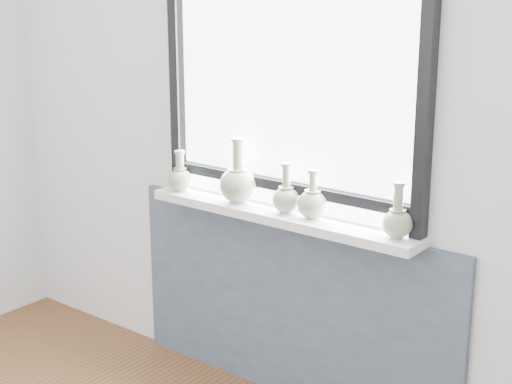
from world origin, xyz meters
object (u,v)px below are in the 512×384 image
Objects in this scene: vase_a at (180,178)px; vase_c at (286,197)px; vase_d at (313,202)px; vase_b at (238,182)px; windowsill at (279,216)px; vase_e at (397,221)px.

vase_a is 0.89× the size of vase_c.
vase_c reaches higher than vase_d.
vase_d is (0.39, 0.01, -0.02)m from vase_b.
vase_e reaches higher than windowsill.
vase_b is 0.39m from vase_d.
vase_a is at bearing -176.59° from vase_b.
vase_a is 1.12m from vase_e.
windowsill is at bearing -0.49° from vase_b.
vase_a is at bearing -177.79° from vase_c.
windowsill is 0.57m from vase_a.
vase_d is (0.17, 0.01, 0.09)m from windowsill.
vase_b reaches higher than vase_a.
vase_e is (0.56, 0.00, 0.09)m from windowsill.
windowsill is 6.14× the size of vase_c.
vase_b reaches higher than windowsill.
vase_a is at bearing -178.16° from windowsill.
vase_b is 0.26m from vase_c.
vase_d is at bearing 2.72° from windowsill.
windowsill is at bearing -177.28° from vase_d.
vase_c is (0.59, 0.02, 0.00)m from vase_a.
vase_b is (-0.23, 0.00, 0.11)m from windowsill.
vase_c is 0.98× the size of vase_e.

